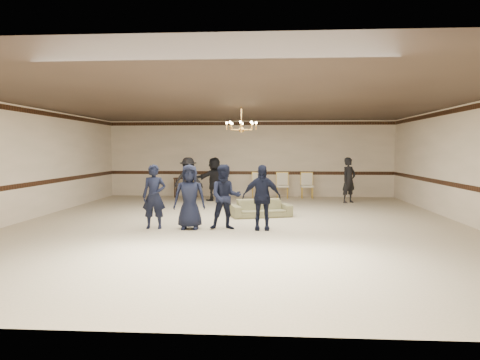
% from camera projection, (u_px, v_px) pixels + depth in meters
% --- Properties ---
extents(room, '(12.01, 14.01, 3.21)m').
position_uv_depth(room, '(239.00, 164.00, 11.61)').
color(room, beige).
rests_on(room, ground).
extents(chair_rail, '(12.00, 0.02, 0.14)m').
position_uv_depth(chair_rail, '(250.00, 173.00, 18.60)').
color(chair_rail, '#331B0F').
rests_on(chair_rail, wall_back).
extents(crown_molding, '(12.00, 0.02, 0.14)m').
position_uv_depth(crown_molding, '(250.00, 124.00, 18.46)').
color(crown_molding, '#331B0F').
rests_on(crown_molding, wall_back).
extents(chandelier, '(0.94, 0.94, 0.89)m').
position_uv_depth(chandelier, '(241.00, 118.00, 12.51)').
color(chandelier, gold).
rests_on(chandelier, ceiling).
extents(boy_a, '(0.61, 0.41, 1.62)m').
position_uv_depth(boy_a, '(154.00, 197.00, 11.04)').
color(boy_a, black).
rests_on(boy_a, floor).
extents(boy_b, '(0.83, 0.58, 1.62)m').
position_uv_depth(boy_b, '(190.00, 197.00, 10.98)').
color(boy_b, black).
rests_on(boy_b, floor).
extents(boy_c, '(0.87, 0.72, 1.62)m').
position_uv_depth(boy_c, '(225.00, 197.00, 10.92)').
color(boy_c, black).
rests_on(boy_c, floor).
extents(boy_d, '(0.96, 0.42, 1.62)m').
position_uv_depth(boy_d, '(262.00, 197.00, 10.86)').
color(boy_d, black).
rests_on(boy_d, floor).
extents(settee, '(1.89, 1.17, 0.52)m').
position_uv_depth(settee, '(261.00, 208.00, 12.99)').
color(settee, '#656343').
rests_on(settee, floor).
extents(adult_left, '(1.10, 0.64, 1.69)m').
position_uv_depth(adult_left, '(188.00, 180.00, 16.46)').
color(adult_left, black).
rests_on(adult_left, floor).
extents(adult_mid, '(1.50, 1.42, 1.69)m').
position_uv_depth(adult_mid, '(214.00, 179.00, 17.10)').
color(adult_mid, black).
rests_on(adult_mid, floor).
extents(adult_right, '(0.74, 0.69, 1.69)m').
position_uv_depth(adult_right, '(349.00, 180.00, 16.37)').
color(adult_right, black).
rests_on(adult_right, floor).
extents(banquet_chair_left, '(0.51, 0.51, 1.04)m').
position_uv_depth(banquet_chair_left, '(258.00, 186.00, 17.90)').
color(banquet_chair_left, beige).
rests_on(banquet_chair_left, floor).
extents(banquet_chair_mid, '(0.54, 0.54, 1.04)m').
position_uv_depth(banquet_chair_mid, '(282.00, 186.00, 17.83)').
color(banquet_chair_mid, beige).
rests_on(banquet_chair_mid, floor).
extents(banquet_chair_right, '(0.53, 0.53, 1.04)m').
position_uv_depth(banquet_chair_right, '(307.00, 186.00, 17.76)').
color(banquet_chair_right, beige).
rests_on(banquet_chair_right, floor).
extents(console_table, '(0.99, 0.44, 0.83)m').
position_uv_depth(console_table, '(186.00, 187.00, 18.30)').
color(console_table, black).
rests_on(console_table, floor).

